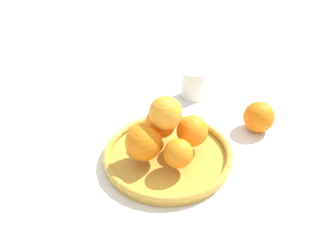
# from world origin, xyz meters

# --- Properties ---
(ground_plane) EXTENTS (4.00, 4.00, 0.00)m
(ground_plane) POSITION_xyz_m (0.00, 0.00, 0.00)
(ground_plane) COLOR silver
(fruit_bowl) EXTENTS (0.30, 0.30, 0.03)m
(fruit_bowl) POSITION_xyz_m (0.00, 0.00, 0.01)
(fruit_bowl) COLOR gold
(fruit_bowl) RESTS_ON ground_plane
(orange_pile) EXTENTS (0.19, 0.18, 0.13)m
(orange_pile) POSITION_xyz_m (0.00, -0.01, 0.08)
(orange_pile) COLOR orange
(orange_pile) RESTS_ON fruit_bowl
(stray_orange) EXTENTS (0.08, 0.08, 0.08)m
(stray_orange) POSITION_xyz_m (-0.26, 0.04, 0.04)
(stray_orange) COLOR orange
(stray_orange) RESTS_ON ground_plane
(drinking_glass) EXTENTS (0.08, 0.08, 0.09)m
(drinking_glass) POSITION_xyz_m (-0.23, -0.19, 0.04)
(drinking_glass) COLOR silver
(drinking_glass) RESTS_ON ground_plane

